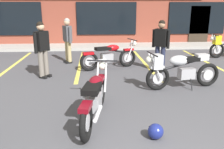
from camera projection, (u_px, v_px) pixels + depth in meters
ground_plane at (124, 99)px, 5.52m from camera, size 80.00×80.00×0.00m
sidewalk_kerb at (107, 46)px, 12.38m from camera, size 22.00×1.80×0.14m
brick_storefront_building at (104, 6)px, 15.33m from camera, size 18.71×6.93×4.16m
painted_stall_lines at (113, 63)px, 8.95m from camera, size 12.33×4.80×0.01m
motorcycle_foreground_classic at (95, 97)px, 4.42m from camera, size 0.77×2.09×0.98m
motorcycle_black_cruiser at (110, 56)px, 8.09m from camera, size 2.02×1.04×0.98m
motorcycle_silver_naked at (180, 69)px, 6.11m from camera, size 2.10×0.74×0.98m
person_in_black_shirt at (42, 47)px, 6.95m from camera, size 0.42×0.56×1.68m
person_by_back_row at (161, 43)px, 7.63m from camera, size 0.53×0.45×1.68m
person_near_building at (68, 38)px, 8.79m from camera, size 0.40×0.57×1.68m
helmet_on_pavement at (156, 131)px, 3.86m from camera, size 0.26×0.26×0.26m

